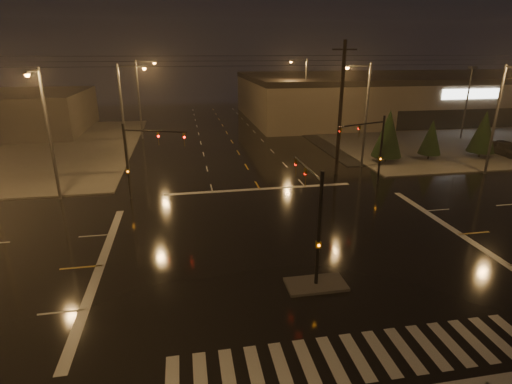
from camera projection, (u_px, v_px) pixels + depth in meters
ground at (294, 249)px, 23.70m from camera, size 140.00×140.00×0.00m
sidewalk_ne at (442, 133)px, 56.57m from camera, size 36.00×36.00×0.12m
median_island at (316, 284)px, 19.97m from camera, size 3.00×1.60×0.15m
crosswalk at (357, 356)px, 15.36m from camera, size 15.00×2.60×0.01m
stop_bar_far at (260, 189)px, 33.90m from camera, size 16.00×0.50×0.01m
parking_lot at (483, 135)px, 55.57m from camera, size 50.00×24.00×0.08m
retail_building at (416, 94)px, 70.96m from camera, size 60.20×28.30×7.20m
signal_mast_median at (314, 209)px, 19.60m from camera, size 0.25×4.59×6.00m
signal_mast_ne at (373, 143)px, 33.43m from camera, size 4.84×1.86×6.00m
signal_mast_nw at (139, 153)px, 30.21m from camera, size 4.84×1.86×6.00m
streetlight_1 at (126, 112)px, 36.54m from camera, size 2.77×0.32×10.00m
streetlight_2 at (141, 94)px, 51.37m from camera, size 2.77×0.32×10.00m
streetlight_3 at (364, 109)px, 38.48m from camera, size 2.77×0.32×10.00m
streetlight_4 at (304, 90)px, 57.01m from camera, size 2.77×0.32×10.00m
streetlight_5 at (47, 127)px, 29.41m from camera, size 0.32×2.77×10.00m
streetlight_6 at (499, 113)px, 35.85m from camera, size 0.32×2.77×10.00m
utility_pole_1 at (341, 109)px, 35.98m from camera, size 2.20×0.32×12.00m
conifer_0 at (388, 133)px, 40.91m from camera, size 3.07×3.07×5.49m
conifer_1 at (431, 137)px, 42.01m from camera, size 2.33×2.33×4.34m
conifer_2 at (484, 131)px, 42.75m from camera, size 2.85×2.85×5.15m
car_parked at (505, 148)px, 44.41m from camera, size 2.20×4.98×1.67m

